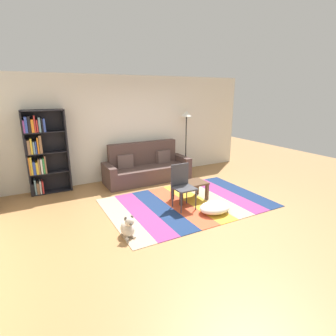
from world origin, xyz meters
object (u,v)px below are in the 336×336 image
folding_chair (182,182)px  standing_lamp (186,122)px  pouf (215,208)px  bookshelf (42,152)px  dog (128,228)px  couch (147,168)px  coffee_table (190,186)px  tv_remote (186,182)px

folding_chair → standing_lamp: bearing=67.7°
standing_lamp → pouf: bearing=-110.9°
bookshelf → folding_chair: bookshelf is taller
dog → standing_lamp: bearing=44.0°
couch → standing_lamp: 1.79m
dog → standing_lamp: standing_lamp is taller
couch → coffee_table: (0.26, -1.69, -0.02)m
bookshelf → folding_chair: (2.37, -2.22, -0.44)m
couch → coffee_table: size_ratio=3.08×
tv_remote → folding_chair: size_ratio=0.17×
coffee_table → pouf: (0.07, -0.79, -0.21)m
bookshelf → tv_remote: bookshelf is taller
folding_chair → coffee_table: bearing=46.8°
standing_lamp → tv_remote: (-1.18, -1.88, -1.07)m
dog → tv_remote: (1.65, 0.85, 0.25)m
coffee_table → folding_chair: folding_chair is taller
dog → tv_remote: bearing=27.3°
standing_lamp → folding_chair: 2.76m
folding_chair → tv_remote: bearing=57.7°
standing_lamp → tv_remote: 2.46m
pouf → standing_lamp: size_ratio=0.36×
couch → tv_remote: (0.18, -1.66, 0.07)m
standing_lamp → folding_chair: standing_lamp is taller
folding_chair → couch: bearing=99.0°
pouf → dog: (-1.80, -0.03, 0.05)m
couch → pouf: 2.51m
bookshelf → pouf: 4.02m
tv_remote → folding_chair: bearing=-124.6°
tv_remote → dog: bearing=-143.5°
bookshelf → tv_remote: bearing=-36.5°
couch → standing_lamp: size_ratio=1.28×
bookshelf → standing_lamp: (3.81, -0.06, 0.49)m
couch → pouf: couch is taller
couch → dog: size_ratio=5.69×
pouf → tv_remote: 0.89m
bookshelf → dog: bookshelf is taller
pouf → tv_remote: tv_remote is taller
pouf → dog: dog is taller
coffee_table → dog: 1.92m
bookshelf → couch: bearing=-6.6°
coffee_table → pouf: size_ratio=1.16×
coffee_table → tv_remote: bearing=160.3°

